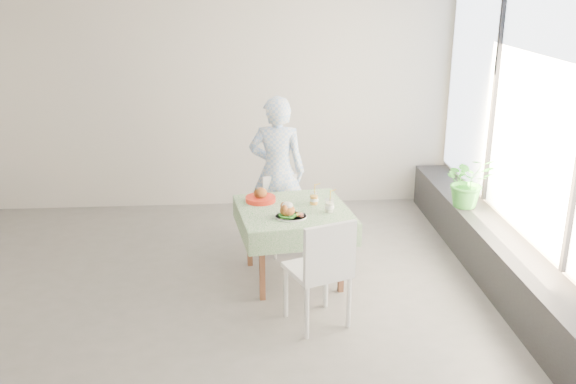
{
  "coord_description": "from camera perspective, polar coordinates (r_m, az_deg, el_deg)",
  "views": [
    {
      "loc": [
        0.33,
        -5.54,
        2.9
      ],
      "look_at": [
        0.76,
        0.31,
        0.89
      ],
      "focal_mm": 40.0,
      "sensor_mm": 36.0,
      "label": 1
    }
  ],
  "objects": [
    {
      "name": "juice_cup_lemonade",
      "position": [
        6.1,
        3.7,
        -1.25
      ],
      "size": [
        0.09,
        0.09,
        0.26
      ],
      "color": "white",
      "rests_on": "cafe_table"
    },
    {
      "name": "floor",
      "position": [
        6.26,
        -6.82,
        -8.85
      ],
      "size": [
        6.0,
        6.0,
        0.0
      ],
      "primitive_type": "plane",
      "color": "#605E5B",
      "rests_on": "ground"
    },
    {
      "name": "cafe_table",
      "position": [
        6.31,
        0.49,
        -3.87
      ],
      "size": [
        1.17,
        1.17,
        0.74
      ],
      "color": "brown",
      "rests_on": "ground"
    },
    {
      "name": "window_pane",
      "position": [
        6.26,
        20.98,
        6.13
      ],
      "size": [
        0.01,
        4.8,
        2.18
      ],
      "primitive_type": "cube",
      "color": "#D1E0F9",
      "rests_on": "ground"
    },
    {
      "name": "chair_far",
      "position": [
        7.01,
        -0.31,
        -3.31
      ],
      "size": [
        0.47,
        0.47,
        0.82
      ],
      "color": "white",
      "rests_on": "ground"
    },
    {
      "name": "potted_plant",
      "position": [
        7.14,
        15.73,
        0.92
      ],
      "size": [
        0.52,
        0.45,
        0.57
      ],
      "primitive_type": "imported",
      "rotation": [
        0.0,
        0.0,
        0.01
      ],
      "color": "#35862C",
      "rests_on": "window_ledge"
    },
    {
      "name": "wall_back",
      "position": [
        8.18,
        -6.5,
        8.21
      ],
      "size": [
        6.0,
        0.02,
        2.8
      ],
      "primitive_type": "cube",
      "color": "beige",
      "rests_on": "ground"
    },
    {
      "name": "juice_cup_orange",
      "position": [
        6.29,
        2.32,
        -0.61
      ],
      "size": [
        0.09,
        0.09,
        0.25
      ],
      "color": "white",
      "rests_on": "cafe_table"
    },
    {
      "name": "chair_near",
      "position": [
        5.58,
        2.68,
        -8.8
      ],
      "size": [
        0.61,
        0.61,
        0.99
      ],
      "color": "white",
      "rests_on": "ground"
    },
    {
      "name": "wall_front",
      "position": [
        3.4,
        -9.4,
        -7.54
      ],
      "size": [
        6.0,
        0.02,
        2.8
      ],
      "primitive_type": "cube",
      "color": "beige",
      "rests_on": "ground"
    },
    {
      "name": "wall_right",
      "position": [
        6.33,
        20.96,
        3.92
      ],
      "size": [
        0.02,
        5.0,
        2.8
      ],
      "primitive_type": "cube",
      "color": "beige",
      "rests_on": "ground"
    },
    {
      "name": "diner",
      "position": [
        7.01,
        -0.98,
        1.82
      ],
      "size": [
        0.67,
        0.49,
        1.68
      ],
      "primitive_type": "imported",
      "rotation": [
        0.0,
        0.0,
        2.99
      ],
      "color": "#9AC1F6",
      "rests_on": "ground"
    },
    {
      "name": "main_dish",
      "position": [
        5.95,
        0.11,
        -1.83
      ],
      "size": [
        0.3,
        0.3,
        0.16
      ],
      "color": "white",
      "rests_on": "cafe_table"
    },
    {
      "name": "second_dish",
      "position": [
        6.39,
        -2.46,
        -0.47
      ],
      "size": [
        0.3,
        0.3,
        0.14
      ],
      "color": "red",
      "rests_on": "cafe_table"
    },
    {
      "name": "window_ledge",
      "position": [
        6.62,
        18.22,
        -5.73
      ],
      "size": [
        0.4,
        4.8,
        0.5
      ],
      "primitive_type": "cube",
      "color": "black",
      "rests_on": "ground"
    }
  ]
}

